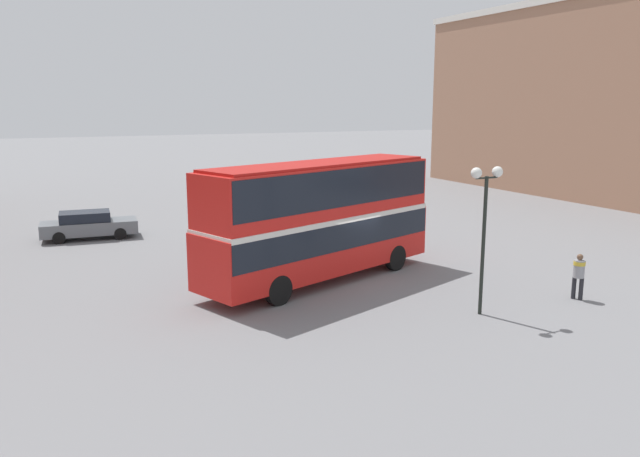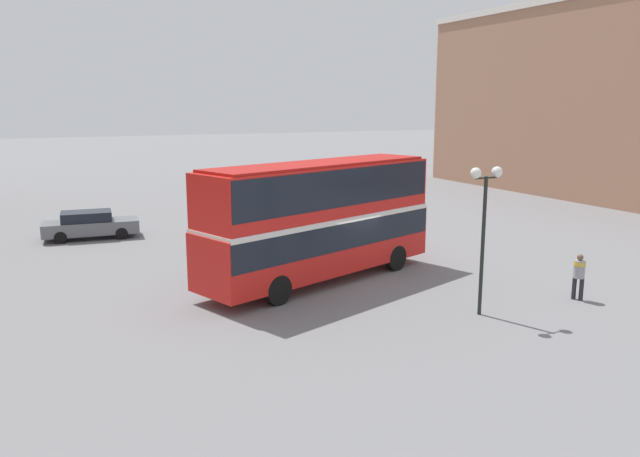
% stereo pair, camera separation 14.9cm
% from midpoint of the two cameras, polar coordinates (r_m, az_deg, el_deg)
% --- Properties ---
extents(ground_plane, '(240.00, 240.00, 0.00)m').
position_cam_midpoint_polar(ground_plane, '(24.88, 2.33, -4.50)').
color(ground_plane, slate).
extents(double_decker_bus, '(10.64, 5.78, 4.62)m').
position_cam_midpoint_polar(double_decker_bus, '(23.82, -0.18, 1.35)').
color(double_decker_bus, red).
rests_on(double_decker_bus, ground_plane).
extents(pedestrian_foreground, '(0.54, 0.54, 1.64)m').
position_cam_midpoint_polar(pedestrian_foreground, '(23.66, 22.42, -3.67)').
color(pedestrian_foreground, '#232328').
rests_on(pedestrian_foreground, ground_plane).
extents(parked_car_kerb_near, '(4.80, 2.18, 1.41)m').
position_cam_midpoint_polar(parked_car_kerb_near, '(33.98, -20.54, 0.31)').
color(parked_car_kerb_near, slate).
rests_on(parked_car_kerb_near, ground_plane).
extents(street_lamp_twin_globe, '(1.19, 0.35, 4.84)m').
position_cam_midpoint_polar(street_lamp_twin_globe, '(20.45, 14.68, 2.13)').
color(street_lamp_twin_globe, black).
rests_on(street_lamp_twin_globe, ground_plane).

